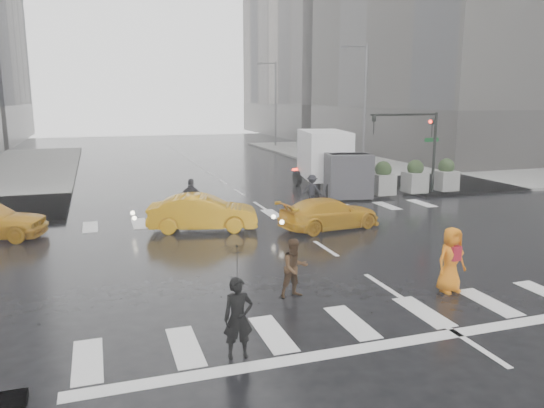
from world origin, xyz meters
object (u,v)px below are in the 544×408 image
object	(u,v)px
taxi_mid	(203,213)
box_truck	(330,160)
pedestrian_orange	(451,260)
pedestrian_brown	(295,268)
traffic_signal_pole	(419,137)

from	to	relation	value
taxi_mid	box_truck	xyz separation A→B (m)	(8.63, 6.62, 1.09)
pedestrian_orange	box_truck	size ratio (longest dim) A/B	0.29
pedestrian_orange	taxi_mid	world-z (taller)	pedestrian_orange
box_truck	pedestrian_brown	bearing A→B (deg)	-106.17
pedestrian_orange	box_truck	distance (m)	16.07
pedestrian_brown	taxi_mid	xyz separation A→B (m)	(-0.92, 8.05, -0.09)
taxi_mid	box_truck	size ratio (longest dim) A/B	0.69
pedestrian_orange	box_truck	world-z (taller)	box_truck
traffic_signal_pole	pedestrian_brown	bearing A→B (deg)	-134.29
pedestrian_brown	taxi_mid	size ratio (longest dim) A/B	0.37
pedestrian_brown	taxi_mid	bearing A→B (deg)	88.75
pedestrian_brown	traffic_signal_pole	bearing A→B (deg)	37.96
pedestrian_orange	traffic_signal_pole	bearing A→B (deg)	53.04
pedestrian_brown	pedestrian_orange	world-z (taller)	pedestrian_orange
traffic_signal_pole	pedestrian_orange	size ratio (longest dim) A/B	2.45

